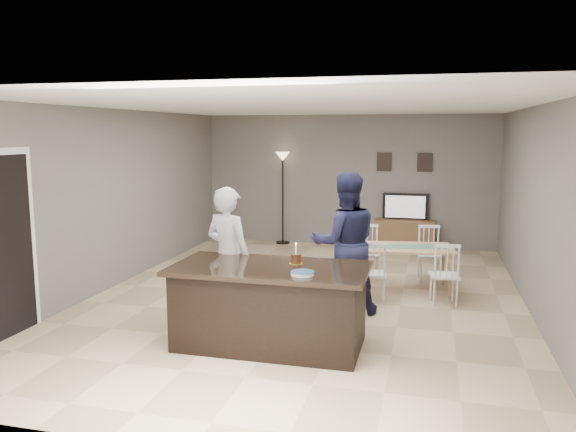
% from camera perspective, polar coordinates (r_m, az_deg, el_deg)
% --- Properties ---
extents(floor, '(8.00, 8.00, 0.00)m').
position_cam_1_polar(floor, '(8.09, 1.77, -8.39)').
color(floor, tan).
rests_on(floor, ground).
extents(room_shell, '(8.00, 8.00, 8.00)m').
position_cam_1_polar(room_shell, '(7.76, 1.82, 3.54)').
color(room_shell, slate).
rests_on(room_shell, floor).
extents(kitchen_island, '(2.15, 1.10, 0.90)m').
position_cam_1_polar(kitchen_island, '(6.28, -1.82, -9.08)').
color(kitchen_island, black).
rests_on(kitchen_island, floor).
extents(tv_console, '(1.20, 0.40, 0.60)m').
position_cam_1_polar(tv_console, '(11.52, 11.73, -1.89)').
color(tv_console, brown).
rests_on(tv_console, floor).
extents(television, '(0.91, 0.12, 0.53)m').
position_cam_1_polar(television, '(11.50, 11.83, 0.93)').
color(television, black).
rests_on(television, tv_console).
extents(tv_screen_glow, '(0.78, 0.00, 0.78)m').
position_cam_1_polar(tv_screen_glow, '(11.42, 11.81, 0.91)').
color(tv_screen_glow, orange).
rests_on(tv_screen_glow, tv_console).
extents(picture_frames, '(1.10, 0.02, 0.38)m').
position_cam_1_polar(picture_frames, '(11.55, 11.74, 5.39)').
color(picture_frames, black).
rests_on(picture_frames, room_shell).
extents(doorway, '(0.00, 2.10, 2.65)m').
position_cam_1_polar(doorway, '(7.10, -26.94, -1.28)').
color(doorway, black).
rests_on(doorway, floor).
extents(woman, '(0.72, 0.58, 1.71)m').
position_cam_1_polar(woman, '(6.89, -6.08, -4.09)').
color(woman, '#BBBBC0').
rests_on(woman, floor).
extents(man, '(1.08, 0.96, 1.85)m').
position_cam_1_polar(man, '(7.32, 5.81, -2.76)').
color(man, '#191A37').
rests_on(man, floor).
extents(birthday_cake, '(0.15, 0.15, 0.24)m').
position_cam_1_polar(birthday_cake, '(6.27, 0.81, -4.35)').
color(birthday_cake, yellow).
rests_on(birthday_cake, kitchen_island).
extents(plate_stack, '(0.25, 0.25, 0.04)m').
position_cam_1_polar(plate_stack, '(5.79, 1.47, -5.83)').
color(plate_stack, white).
rests_on(plate_stack, kitchen_island).
extents(dining_table, '(1.59, 1.80, 0.87)m').
position_cam_1_polar(dining_table, '(8.53, 11.62, -3.81)').
color(dining_table, tan).
rests_on(dining_table, floor).
extents(floor_lamp, '(0.29, 0.29, 1.93)m').
position_cam_1_polar(floor_lamp, '(11.76, -0.55, 4.40)').
color(floor_lamp, black).
rests_on(floor_lamp, floor).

